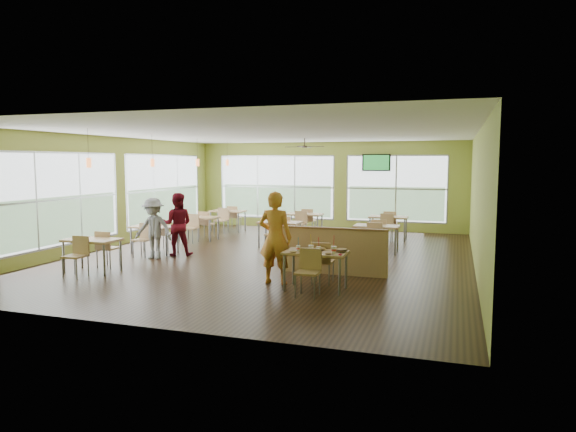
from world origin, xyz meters
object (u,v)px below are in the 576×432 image
at_px(main_table, 316,258).
at_px(half_wall_divider, 333,251).
at_px(man_plaid, 275,238).
at_px(food_basket, 341,250).

bearing_deg(main_table, half_wall_divider, 90.00).
distance_m(main_table, half_wall_divider, 1.45).
bearing_deg(half_wall_divider, man_plaid, -127.22).
height_order(main_table, food_basket, main_table).
relative_size(half_wall_divider, food_basket, 9.59).
bearing_deg(food_basket, main_table, -166.42).
height_order(half_wall_divider, food_basket, half_wall_divider).
xyz_separation_m(main_table, food_basket, (0.47, 0.11, 0.15)).
height_order(half_wall_divider, man_plaid, man_plaid).
distance_m(half_wall_divider, food_basket, 1.44).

